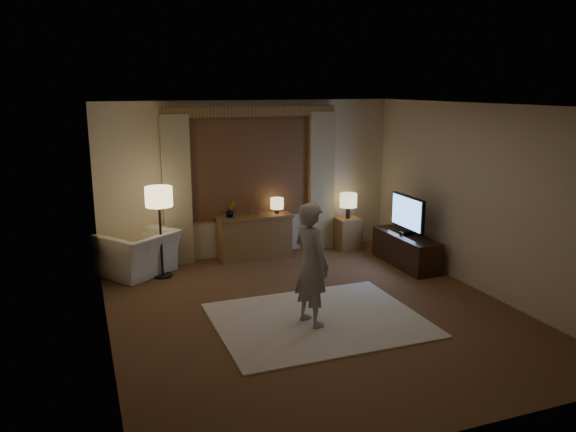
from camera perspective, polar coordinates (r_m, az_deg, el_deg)
name	(u,v)px	position (r m, az deg, el deg)	size (l,w,h in m)	color
room	(301,203)	(7.32, 1.29, 1.35)	(5.04, 5.54, 2.64)	brown
rug	(318,320)	(7.04, 3.08, -10.48)	(2.50, 2.00, 0.02)	beige
sideboard	(255,238)	(9.38, -3.42, -2.24)	(1.20, 0.40, 0.70)	brown
picture_frame	(254,212)	(9.27, -3.46, 0.45)	(0.16, 0.02, 0.20)	brown
plant	(231,210)	(9.15, -5.85, 0.56)	(0.17, 0.13, 0.30)	#999999
table_lamp_sideboard	(277,204)	(9.37, -1.13, 1.22)	(0.22, 0.22, 0.30)	black
floor_lamp	(159,202)	(8.48, -12.97, 1.43)	(0.40, 0.40, 1.38)	black
armchair	(139,253)	(8.87, -14.92, -3.67)	(1.03, 0.90, 0.67)	beige
side_table	(348,233)	(9.97, 6.07, -1.78)	(0.40, 0.40, 0.56)	brown
table_lamp_side	(348,201)	(9.83, 6.15, 1.54)	(0.30, 0.30, 0.44)	black
tv_stand	(406,250)	(9.23, 11.89, -3.39)	(0.45, 1.40, 0.50)	black
tv	(408,213)	(9.08, 12.06, 0.25)	(0.22, 0.88, 0.64)	black
person	(311,264)	(6.66, 2.36, -4.89)	(0.55, 0.36, 1.50)	#B0ABA2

